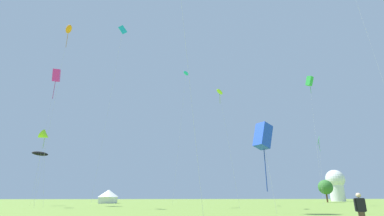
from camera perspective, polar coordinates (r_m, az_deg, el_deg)
kite_green_box at (r=62.17m, az=23.07°, el=5.11°), size 2.60×2.72×25.39m
kite_cyan_parafoil at (r=62.09m, az=-1.24°, el=7.08°), size 3.36×2.32×28.19m
kite_cyan_diamond at (r=59.63m, az=-14.21°, el=14.78°), size 3.26×2.06×35.08m
kite_lime_parafoil at (r=44.87m, az=5.73°, el=3.29°), size 2.87×2.83×18.09m
kite_magenta_box at (r=65.84m, az=-26.19°, el=6.04°), size 1.68×2.58×27.65m
kite_blue_box at (r=30.25m, az=14.42°, el=-5.65°), size 2.35×2.72×9.10m
kite_orange_parafoil at (r=57.28m, az=-24.10°, el=14.57°), size 2.46×3.66×31.40m
kite_lime_delta at (r=52.01m, az=-28.06°, el=-5.06°), size 3.13×2.50×12.21m
kite_black_parafoil at (r=62.51m, az=-28.84°, el=-8.25°), size 3.10×3.35×10.19m
kite_green_diamond at (r=61.50m, az=24.68°, el=-6.31°), size 2.14×2.43×13.28m
person_spectator at (r=15.59m, az=31.57°, el=-17.97°), size 0.57×0.31×1.73m
festival_tent_left at (r=75.13m, az=-16.86°, el=-16.93°), size 5.01×5.01×3.26m
observatory_dome at (r=114.00m, az=27.54°, el=-13.66°), size 6.40×6.40×10.80m
tree_distant_right at (r=91.77m, az=25.83°, el=-14.49°), size 4.06×4.06×6.25m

